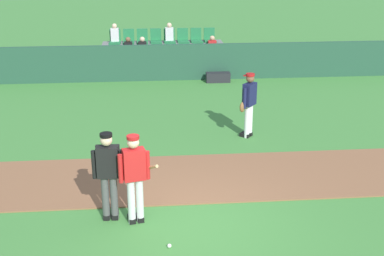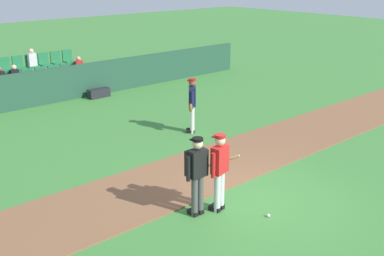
% 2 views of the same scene
% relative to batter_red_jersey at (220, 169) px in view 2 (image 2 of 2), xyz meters
% --- Properties ---
extents(ground_plane, '(80.00, 80.00, 0.00)m').
position_rel_batter_red_jersey_xyz_m(ground_plane, '(0.95, -0.20, -0.97)').
color(ground_plane, '#42843A').
extents(infield_dirt_path, '(28.00, 2.49, 0.03)m').
position_rel_batter_red_jersey_xyz_m(infield_dirt_path, '(0.95, 1.81, -0.95)').
color(infield_dirt_path, brown).
rests_on(infield_dirt_path, ground).
extents(dugout_fence, '(20.00, 0.16, 1.37)m').
position_rel_batter_red_jersey_xyz_m(dugout_fence, '(0.95, 10.48, -0.29)').
color(dugout_fence, '#234C38').
rests_on(dugout_fence, ground).
extents(stadium_bleachers, '(5.00, 2.10, 1.90)m').
position_rel_batter_red_jersey_xyz_m(stadium_bleachers, '(0.94, 11.93, -0.46)').
color(stadium_bleachers, slate).
rests_on(stadium_bleachers, ground).
extents(batter_red_jersey, '(0.74, 0.72, 1.76)m').
position_rel_batter_red_jersey_xyz_m(batter_red_jersey, '(0.00, 0.00, 0.00)').
color(batter_red_jersey, silver).
rests_on(batter_red_jersey, ground).
extents(umpire_home_plate, '(0.59, 0.31, 1.76)m').
position_rel_batter_red_jersey_xyz_m(umpire_home_plate, '(-0.49, 0.18, 0.03)').
color(umpire_home_plate, '#4C4C4C').
rests_on(umpire_home_plate, ground).
extents(runner_navy_jersey, '(0.54, 0.52, 1.76)m').
position_rel_batter_red_jersey_xyz_m(runner_navy_jersey, '(2.95, 4.27, -0.01)').
color(runner_navy_jersey, white).
rests_on(runner_navy_jersey, ground).
extents(baseball, '(0.07, 0.07, 0.07)m').
position_rel_batter_red_jersey_xyz_m(baseball, '(0.58, -0.92, -0.93)').
color(baseball, white).
rests_on(baseball, ground).
extents(equipment_bag, '(0.90, 0.36, 0.36)m').
position_rel_batter_red_jersey_xyz_m(equipment_bag, '(2.93, 10.03, -0.79)').
color(equipment_bag, '#232328').
rests_on(equipment_bag, ground).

